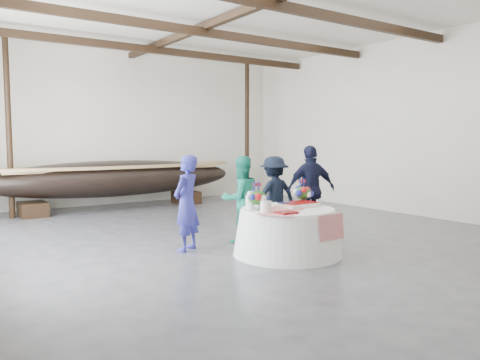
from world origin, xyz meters
TOP-DOWN VIEW (x-y plane):
  - floor at (0.00, 0.00)m, footprint 10.00×12.00m
  - wall_back at (0.00, 6.00)m, footprint 10.00×0.02m
  - wall_right at (5.00, 0.00)m, footprint 0.02×12.00m
  - ceiling at (0.00, 0.00)m, footprint 10.00×12.00m
  - pavilion_structure at (0.00, 0.83)m, footprint 9.80×11.76m
  - longboat_display at (-0.89, 4.87)m, footprint 7.16×1.43m
  - banquet_table at (-0.29, -1.68)m, footprint 1.81×1.81m
  - tabletop_items at (-0.32, -1.55)m, footprint 1.69×1.40m
  - guest_woman_blue at (-1.55, -0.48)m, footprint 0.72×0.66m
  - guest_woman_teal at (-0.38, -0.44)m, footprint 0.83×0.67m
  - guest_man_left at (0.62, -0.17)m, footprint 1.06×0.65m
  - guest_man_right at (1.23, -0.60)m, footprint 1.13×0.71m

SIDE VIEW (x-z plane):
  - floor at x=0.00m, z-range -0.01..0.01m
  - banquet_table at x=-0.29m, z-range 0.00..0.78m
  - guest_man_left at x=0.62m, z-range 0.00..1.58m
  - guest_woman_teal at x=-0.38m, z-range 0.00..1.61m
  - guest_woman_blue at x=-1.55m, z-range 0.00..1.65m
  - longboat_display at x=-0.89m, z-range 0.19..1.53m
  - guest_man_right at x=1.23m, z-range 0.00..1.80m
  - tabletop_items at x=-0.32m, z-range 0.73..1.13m
  - wall_back at x=0.00m, z-range 0.00..4.50m
  - wall_right at x=5.00m, z-range 0.00..4.50m
  - pavilion_structure at x=0.00m, z-range 1.75..6.25m
  - ceiling at x=0.00m, z-range 4.50..4.50m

